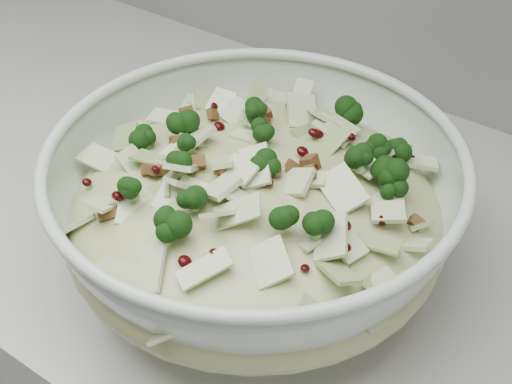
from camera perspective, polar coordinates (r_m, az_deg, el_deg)
mixing_bowl at (r=0.64m, az=-0.06°, el=-1.73°), size 0.42×0.42×0.15m
salad at (r=0.62m, az=-0.06°, el=-0.09°), size 0.47×0.47×0.15m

